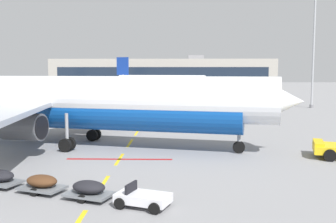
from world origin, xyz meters
The scene contains 7 objects.
ground centered at (40.00, 40.00, 0.00)m, with size 400.00×400.00×0.00m, color gray.
apron_paint_markings centered at (18.00, 37.24, 0.00)m, with size 8.00×94.48×0.01m.
airliner_foreground centered at (15.18, 27.14, 3.95)m, with size 34.56×33.78×12.20m.
airliner_mid_left centered at (17.06, 109.16, 3.56)m, with size 30.61×29.40×11.01m.
baggage_train centered at (16.42, 13.18, 0.53)m, with size 11.37×5.48×1.14m.
apron_light_mast_far centered at (46.95, 64.78, 16.83)m, with size 1.80×1.80×27.37m.
terminal_satellite centered at (16.99, 147.70, 5.70)m, with size 85.03×19.25×12.96m.
Camera 1 is at (22.33, -6.89, 6.57)m, focal length 41.82 mm.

